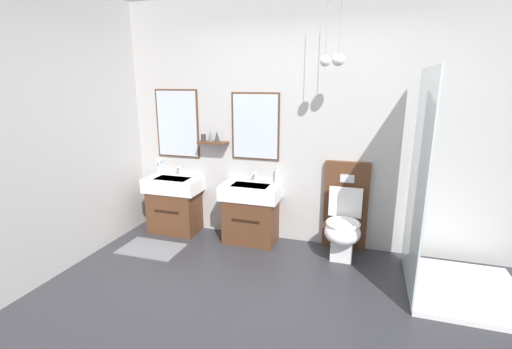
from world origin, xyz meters
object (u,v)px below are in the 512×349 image
soap_dispenser (277,176)px  shower_tray (446,248)px  toilet (344,221)px  toothbrush_cup (161,169)px  vanity_sink_left (175,203)px  vanity_sink_right (251,211)px

soap_dispenser → shower_tray: size_ratio=0.10×
toilet → shower_tray: (0.91, -0.45, 0.03)m
toothbrush_cup → vanity_sink_left: bearing=-27.4°
vanity_sink_left → toothbrush_cup: (-0.26, 0.13, 0.39)m
vanity_sink_left → toilet: (2.06, -0.03, 0.01)m
toothbrush_cup → shower_tray: shower_tray is taller
shower_tray → toothbrush_cup: bearing=169.2°
toilet → shower_tray: 1.01m
toothbrush_cup → soap_dispenser: (1.53, 0.01, 0.03)m
vanity_sink_left → soap_dispenser: (1.27, 0.14, 0.41)m
vanity_sink_right → toothbrush_cup: size_ratio=3.47×
vanity_sink_right → toilet: toilet is taller
vanity_sink_left → vanity_sink_right: 1.00m
toothbrush_cup → shower_tray: 3.31m
vanity_sink_left → toothbrush_cup: toothbrush_cup is taller
vanity_sink_right → vanity_sink_left: bearing=180.0°
vanity_sink_left → soap_dispenser: bearing=6.5°
vanity_sink_right → shower_tray: size_ratio=0.36×
vanity_sink_right → toothbrush_cup: 1.33m
vanity_sink_right → shower_tray: shower_tray is taller
toilet → soap_dispenser: (-0.79, 0.17, 0.40)m
vanity_sink_left → vanity_sink_right: size_ratio=1.00×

